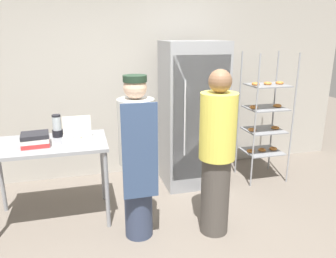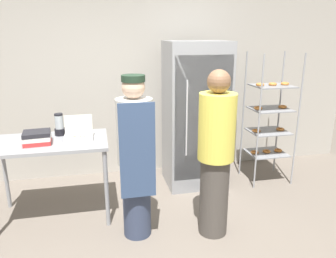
{
  "view_description": "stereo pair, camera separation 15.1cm",
  "coord_description": "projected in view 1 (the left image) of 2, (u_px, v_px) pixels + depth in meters",
  "views": [
    {
      "loc": [
        -0.79,
        -2.35,
        1.98
      ],
      "look_at": [
        0.06,
        0.83,
        1.02
      ],
      "focal_mm": 35.0,
      "sensor_mm": 36.0,
      "label": 1
    },
    {
      "loc": [
        -0.64,
        -2.39,
        1.98
      ],
      "look_at": [
        0.06,
        0.83,
        1.02
      ],
      "focal_mm": 35.0,
      "sensor_mm": 36.0,
      "label": 2
    }
  ],
  "objects": [
    {
      "name": "refrigerator",
      "position": [
        193.0,
        115.0,
        4.3
      ],
      "size": [
        0.78,
        0.67,
        1.89
      ],
      "color": "gray",
      "rests_on": "ground_plane"
    },
    {
      "name": "person_baker",
      "position": [
        137.0,
        157.0,
        3.12
      ],
      "size": [
        0.34,
        0.36,
        1.62
      ],
      "color": "#333D56",
      "rests_on": "ground_plane"
    },
    {
      "name": "binder_stack",
      "position": [
        35.0,
        139.0,
        3.3
      ],
      "size": [
        0.29,
        0.26,
        0.13
      ],
      "color": "#B72D2D",
      "rests_on": "prep_counter"
    },
    {
      "name": "donut_box",
      "position": [
        78.0,
        136.0,
        3.46
      ],
      "size": [
        0.3,
        0.21,
        0.25
      ],
      "color": "silver",
      "rests_on": "prep_counter"
    },
    {
      "name": "blender_pitcher",
      "position": [
        57.0,
        127.0,
        3.58
      ],
      "size": [
        0.12,
        0.12,
        0.25
      ],
      "color": "black",
      "rests_on": "prep_counter"
    },
    {
      "name": "person_customer",
      "position": [
        217.0,
        154.0,
        3.19
      ],
      "size": [
        0.35,
        0.35,
        1.67
      ],
      "color": "#47423D",
      "rests_on": "ground_plane"
    },
    {
      "name": "prep_counter",
      "position": [
        48.0,
        151.0,
        3.43
      ],
      "size": [
        1.21,
        0.71,
        0.89
      ],
      "color": "gray",
      "rests_on": "ground_plane"
    },
    {
      "name": "baking_rack",
      "position": [
        265.0,
        118.0,
        4.45
      ],
      "size": [
        0.57,
        0.48,
        1.75
      ],
      "color": "#93969B",
      "rests_on": "ground_plane"
    },
    {
      "name": "back_wall",
      "position": [
        138.0,
        71.0,
        4.59
      ],
      "size": [
        6.4,
        0.12,
        2.94
      ],
      "primitive_type": "cube",
      "color": "#ADA89E",
      "rests_on": "ground_plane"
    }
  ]
}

